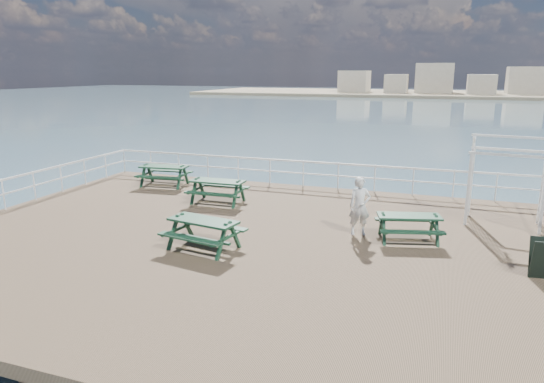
{
  "coord_description": "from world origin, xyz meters",
  "views": [
    {
      "loc": [
        5.35,
        -12.23,
        4.7
      ],
      "look_at": [
        0.54,
        1.39,
        1.1
      ],
      "focal_mm": 32.0,
      "sensor_mm": 36.0,
      "label": 1
    }
  ],
  "objects_px": {
    "picnic_table_a": "(164,171)",
    "picnic_table_b": "(218,186)",
    "picnic_table_d": "(203,228)",
    "picnic_table_c": "(409,222)",
    "trellis_arbor": "(506,186)",
    "person": "(360,206)"
  },
  "relations": [
    {
      "from": "picnic_table_a",
      "to": "picnic_table_b",
      "type": "distance_m",
      "value": 3.76
    },
    {
      "from": "picnic_table_d",
      "to": "picnic_table_c",
      "type": "bearing_deg",
      "value": 35.29
    },
    {
      "from": "picnic_table_d",
      "to": "trellis_arbor",
      "type": "relative_size",
      "value": 0.76
    },
    {
      "from": "picnic_table_b",
      "to": "picnic_table_c",
      "type": "height_order",
      "value": "picnic_table_b"
    },
    {
      "from": "picnic_table_d",
      "to": "picnic_table_b",
      "type": "bearing_deg",
      "value": 120.32
    },
    {
      "from": "picnic_table_a",
      "to": "picnic_table_d",
      "type": "distance_m",
      "value": 7.95
    },
    {
      "from": "person",
      "to": "picnic_table_a",
      "type": "bearing_deg",
      "value": 135.76
    },
    {
      "from": "picnic_table_c",
      "to": "picnic_table_b",
      "type": "bearing_deg",
      "value": 149.58
    },
    {
      "from": "picnic_table_b",
      "to": "picnic_table_d",
      "type": "xyz_separation_m",
      "value": [
        1.7,
        -4.42,
        -0.01
      ]
    },
    {
      "from": "picnic_table_c",
      "to": "picnic_table_a",
      "type": "bearing_deg",
      "value": 145.32
    },
    {
      "from": "picnic_table_b",
      "to": "picnic_table_d",
      "type": "relative_size",
      "value": 0.94
    },
    {
      "from": "picnic_table_a",
      "to": "picnic_table_d",
      "type": "bearing_deg",
      "value": -57.33
    },
    {
      "from": "picnic_table_c",
      "to": "person",
      "type": "distance_m",
      "value": 1.45
    },
    {
      "from": "picnic_table_b",
      "to": "trellis_arbor",
      "type": "distance_m",
      "value": 9.61
    },
    {
      "from": "picnic_table_a",
      "to": "person",
      "type": "height_order",
      "value": "person"
    },
    {
      "from": "picnic_table_a",
      "to": "picnic_table_d",
      "type": "xyz_separation_m",
      "value": [
        5.02,
        -6.17,
        -0.02
      ]
    },
    {
      "from": "picnic_table_d",
      "to": "person",
      "type": "height_order",
      "value": "person"
    },
    {
      "from": "picnic_table_b",
      "to": "person",
      "type": "xyz_separation_m",
      "value": [
        5.47,
        -1.83,
        0.25
      ]
    },
    {
      "from": "picnic_table_a",
      "to": "picnic_table_d",
      "type": "height_order",
      "value": "picnic_table_a"
    },
    {
      "from": "picnic_table_c",
      "to": "trellis_arbor",
      "type": "height_order",
      "value": "trellis_arbor"
    },
    {
      "from": "picnic_table_b",
      "to": "trellis_arbor",
      "type": "relative_size",
      "value": 0.71
    },
    {
      "from": "person",
      "to": "trellis_arbor",
      "type": "bearing_deg",
      "value": 9.04
    }
  ]
}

